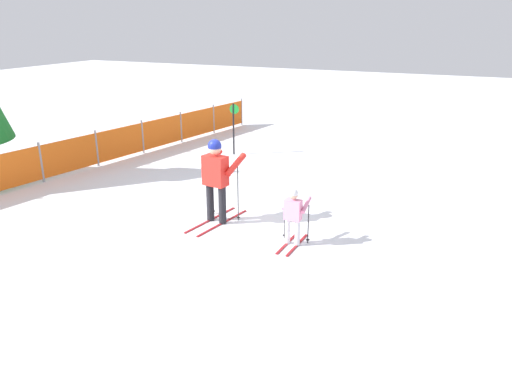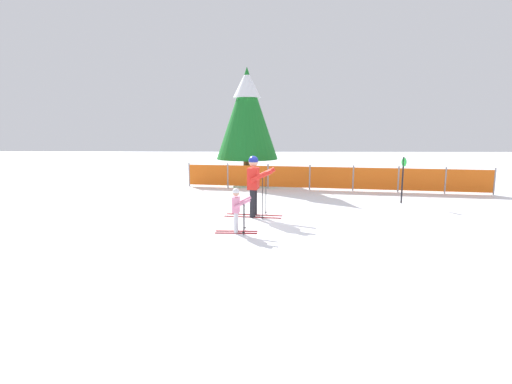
# 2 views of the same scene
# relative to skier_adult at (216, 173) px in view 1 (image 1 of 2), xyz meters

# --- Properties ---
(ground_plane) EXTENTS (60.00, 60.00, 0.00)m
(ground_plane) POSITION_rel_skier_adult_xyz_m (-0.02, -0.13, -1.01)
(ground_plane) COLOR white
(skier_adult) EXTENTS (1.62, 0.79, 1.68)m
(skier_adult) POSITION_rel_skier_adult_xyz_m (0.00, 0.00, 0.00)
(skier_adult) COLOR maroon
(skier_adult) RESTS_ON ground_plane
(skier_child) EXTENTS (0.99, 0.52, 1.06)m
(skier_child) POSITION_rel_skier_adult_xyz_m (-0.37, -1.74, -0.39)
(skier_child) COLOR maroon
(skier_child) RESTS_ON ground_plane
(safety_fence) EXTENTS (11.58, 2.07, 1.00)m
(safety_fence) POSITION_rel_skier_adult_xyz_m (2.91, 4.70, -0.51)
(safety_fence) COLOR gray
(safety_fence) RESTS_ON ground_plane
(trail_marker) EXTENTS (0.07, 0.28, 1.50)m
(trail_marker) POSITION_rel_skier_adult_xyz_m (4.75, 2.03, -0.08)
(trail_marker) COLOR black
(trail_marker) RESTS_ON ground_plane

